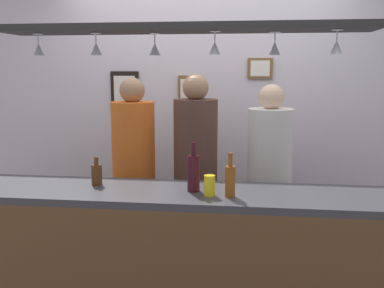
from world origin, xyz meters
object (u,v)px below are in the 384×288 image
Objects in this scene: bottle_wine_dark_red at (194,172)px; drink_can at (210,185)px; picture_frame_crest at (188,90)px; person_left_orange_shirt at (134,162)px; picture_frame_upper_small at (260,68)px; picture_frame_caricature at (125,90)px; bottle_beer_brown_stubby at (97,174)px; bottle_beer_amber_tall at (230,180)px; person_right_white_patterned_shirt at (269,170)px; person_middle_brown_shirt at (196,162)px.

bottle_wine_dark_red is 0.15m from drink_can.
picture_frame_crest is at bearing 99.03° from bottle_wine_dark_red.
picture_frame_upper_small is at bearing 32.28° from person_left_orange_shirt.
picture_frame_upper_small reaches higher than drink_can.
picture_frame_caricature is 1.55× the size of picture_frame_upper_small.
picture_frame_caricature is at bearing 121.59° from drink_can.
bottle_beer_amber_tall is (0.86, -0.17, 0.03)m from bottle_beer_brown_stubby.
picture_frame_upper_small is at bearing 51.55° from bottle_beer_brown_stubby.
person_right_white_patterned_shirt is 6.28× the size of picture_frame_crest.
person_middle_brown_shirt is 1.07m from picture_frame_upper_small.
person_right_white_patterned_shirt is 1.11m from picture_frame_crest.
person_left_orange_shirt is 0.98× the size of person_middle_brown_shirt.
person_middle_brown_shirt is 0.79m from bottle_wine_dark_red.
bottle_beer_brown_stubby is (-1.13, -0.70, 0.10)m from person_right_white_patterned_shirt.
bottle_wine_dark_red is 0.24m from bottle_beer_amber_tall.
picture_frame_caricature reaches higher than person_left_orange_shirt.
person_left_orange_shirt is at bearing -119.39° from picture_frame_crest.
person_right_white_patterned_shirt is 4.80× the size of picture_frame_caricature.
person_left_orange_shirt is at bearing 132.63° from bottle_beer_amber_tall.
person_right_white_patterned_shirt is 9.07× the size of bottle_beer_brown_stubby.
bottle_wine_dark_red is (-0.49, -0.78, 0.15)m from person_right_white_patterned_shirt.
picture_frame_caricature is at bearing 124.71° from bottle_beer_amber_tall.
person_middle_brown_shirt is 6.57× the size of picture_frame_crest.
bottle_wine_dark_red is 0.88× the size of picture_frame_caricature.
picture_frame_caricature reaches higher than picture_frame_crest.
picture_frame_caricature is (-0.24, 0.63, 0.54)m from person_left_orange_shirt.
bottle_beer_brown_stubby is 0.88m from bottle_beer_amber_tall.
picture_frame_caricature reaches higher than drink_can.
bottle_beer_amber_tall is 0.76× the size of picture_frame_caricature.
drink_can is at bearing -12.62° from bottle_beer_brown_stubby.
picture_frame_upper_small is (0.99, 0.63, 0.74)m from person_left_orange_shirt.
person_middle_brown_shirt is at bearing 51.46° from bottle_beer_brown_stubby.
person_middle_brown_shirt is 13.99× the size of drink_can.
bottle_wine_dark_red is 1.68m from picture_frame_caricature.
picture_frame_upper_small is (0.31, 1.49, 0.68)m from drink_can.
picture_frame_upper_small is at bearing 51.64° from person_middle_brown_shirt.
picture_frame_upper_small is (1.05, 1.32, 0.67)m from bottle_beer_brown_stubby.
bottle_beer_amber_tall is at bearing -55.29° from picture_frame_caricature.
bottle_beer_brown_stubby is at bearing -128.54° from person_middle_brown_shirt.
picture_frame_upper_small reaches higher than bottle_beer_amber_tall.
bottle_beer_brown_stubby is (-0.56, -0.70, 0.05)m from person_middle_brown_shirt.
picture_frame_caricature is (-0.92, 1.49, 0.48)m from drink_can.
bottle_wine_dark_red is at bearing 157.80° from bottle_beer_amber_tall.
person_middle_brown_shirt reaches higher than bottle_beer_amber_tall.
bottle_beer_amber_tall is 0.13m from drink_can.
person_right_white_patterned_shirt is at bearing -83.11° from picture_frame_upper_small.
person_right_white_patterned_shirt reaches higher than bottle_wine_dark_red.
bottle_beer_amber_tall is at bearing -97.24° from picture_frame_upper_small.
drink_can is 1.67m from picture_frame_upper_small.
drink_can is (0.19, -0.86, 0.04)m from person_middle_brown_shirt.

